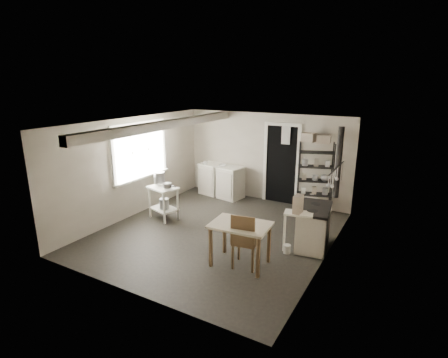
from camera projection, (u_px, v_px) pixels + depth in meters
The scene contains 31 objects.
floor at pixel (217, 232), 7.36m from camera, with size 5.00×5.00×0.00m, color black.
ceiling at pixel (216, 123), 6.73m from camera, with size 5.00×5.00×0.00m, color silver.
wall_back at pixel (265, 157), 9.14m from camera, with size 4.50×0.02×2.30m, color #BAB29F.
wall_front at pixel (127, 222), 4.95m from camera, with size 4.50×0.02×2.30m, color #BAB29F.
wall_left at pixel (134, 167), 8.12m from camera, with size 0.02×5.00×2.30m, color #BAB29F.
wall_right at pixel (329, 198), 5.98m from camera, with size 0.02×5.00×2.30m, color #BAB29F.
window at pixel (140, 151), 8.17m from camera, with size 0.12×1.76×1.28m, color white, non-canonical shape.
doorway at pixel (281, 165), 8.94m from camera, with size 0.96×0.10×2.08m, color white, non-canonical shape.
ceiling_beam at pixel (167, 124), 7.33m from camera, with size 0.18×5.00×0.18m, color white, non-canonical shape.
wallpaper_panel at pixel (329, 198), 5.98m from camera, with size 0.01×5.00×2.30m, color beige, non-canonical shape.
utensil_rail at pixel (336, 168), 6.40m from camera, with size 0.06×1.20×0.44m, color #A9A9AB, non-canonical shape.
prep_table at pixel (164, 202), 8.02m from camera, with size 0.66×0.47×0.76m, color white, non-canonical shape.
stockpot at pixel (159, 178), 8.00m from camera, with size 0.25×0.25×0.27m, color #A9A9AB.
saucepan at pixel (167, 185), 7.73m from camera, with size 0.19×0.19×0.11m, color #A9A9AB.
bucket at pixel (164, 204), 7.95m from camera, with size 0.22×0.22×0.24m, color #A9A9AB.
base_cabinets at pixel (221, 180), 9.61m from camera, with size 1.32×0.57×0.87m, color beige, non-canonical shape.
mixing_bowl at pixel (223, 163), 9.35m from camera, with size 0.27×0.27×0.07m, color white.
counter_cup at pixel (205, 161), 9.53m from camera, with size 0.12×0.12×0.09m, color white.
shelf_rack at pixel (315, 174), 8.26m from camera, with size 0.81×0.32×1.71m, color black, non-canonical shape.
shelf_jar at pixel (304, 156), 8.29m from camera, with size 0.09×0.09×0.19m, color white.
storage_box_a at pixel (310, 129), 8.08m from camera, with size 0.30×0.26×0.20m, color #BFB19A.
storage_box_b at pixel (324, 131), 7.90m from camera, with size 0.30×0.27×0.19m, color #BFB19A.
stove at pixel (314, 225), 6.66m from camera, with size 0.56×1.01×0.79m, color beige, non-canonical shape.
stovepipe at pixel (338, 163), 6.59m from camera, with size 0.12×0.12×1.53m, color black, non-canonical shape.
side_ledge at pixel (298, 231), 6.39m from camera, with size 0.52×0.28×0.80m, color white, non-canonical shape.
oats_box at pixel (298, 202), 6.21m from camera, with size 0.13×0.22×0.33m, color #BFB19A.
work_table at pixel (240, 244), 5.99m from camera, with size 0.99×0.70×0.76m, color beige, non-canonical shape.
table_cup at pixel (247, 225), 5.71m from camera, with size 0.10×0.10×0.10m, color white.
chair at pixel (246, 240), 5.91m from camera, with size 0.41×0.43×0.99m, color brown, non-canonical shape.
flour_sack at pixel (311, 203), 8.42m from camera, with size 0.39×0.33×0.47m, color silver.
floor_crock at pixel (287, 249), 6.47m from camera, with size 0.13×0.13×0.16m, color white.
Camera 1 is at (3.48, -5.82, 3.09)m, focal length 28.00 mm.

